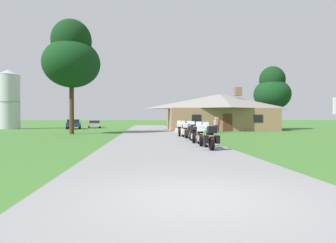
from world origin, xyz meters
TOP-DOWN VIEW (x-y plane):
  - ground_plane at (0.00, 20.00)m, footprint 500.00×500.00m
  - asphalt_driveway at (0.00, 18.00)m, footprint 6.40×80.00m
  - motorcycle_green_nearest_to_camera at (2.13, 8.49)m, footprint 0.73×2.08m
  - motorcycle_white_second_in_row at (2.06, 10.60)m, footprint 0.70×2.08m
  - motorcycle_orange_third_in_row at (2.01, 12.61)m, footprint 0.67×2.08m
  - motorcycle_black_fourth_in_row at (2.17, 14.76)m, footprint 0.79×2.08m
  - motorcycle_black_fifth_in_row at (2.10, 16.87)m, footprint 0.73×2.08m
  - motorcycle_orange_farthest_in_row at (1.91, 19.10)m, footprint 0.83×2.08m
  - stone_lodge at (8.83, 32.55)m, footprint 14.14×7.74m
  - bystander_red_shirt_near_lodge at (7.18, 27.13)m, footprint 0.43×0.41m
  - bystander_gray_shirt_beside_signpost at (6.45, 25.06)m, footprint 0.35×0.51m
  - tree_right_of_lodge at (17.03, 35.07)m, footprint 5.13×5.13m
  - tree_left_near at (-8.14, 24.20)m, footprint 5.55×5.55m
  - metal_silo_distant at (-20.90, 39.53)m, footprint 3.19×3.19m
  - parked_navy_suv_far_left at (-11.37, 38.75)m, footprint 2.62×4.85m
  - parked_silver_sedan_far_left at (-9.16, 43.37)m, footprint 2.55×4.46m

SIDE VIEW (x-z plane):
  - ground_plane at x=0.00m, z-range 0.00..0.00m
  - asphalt_driveway at x=0.00m, z-range 0.00..0.06m
  - motorcycle_green_nearest_to_camera at x=2.13m, z-range -0.04..1.26m
  - motorcycle_black_fourth_in_row at x=2.17m, z-range -0.04..1.26m
  - motorcycle_black_fifth_in_row at x=2.10m, z-range -0.04..1.26m
  - motorcycle_orange_farthest_in_row at x=1.91m, z-range -0.04..1.26m
  - motorcycle_white_second_in_row at x=2.06m, z-range -0.03..1.27m
  - motorcycle_orange_third_in_row at x=2.01m, z-range -0.03..1.27m
  - parked_silver_sedan_far_left at x=-9.16m, z-range 0.04..1.24m
  - parked_navy_suv_far_left at x=-11.37m, z-range 0.08..1.48m
  - bystander_gray_shirt_beside_signpost at x=6.45m, z-range 0.10..1.76m
  - bystander_red_shirt_near_lodge at x=7.18m, z-range 0.11..1.79m
  - stone_lodge at x=8.83m, z-range -0.38..5.25m
  - metal_silo_distant at x=-20.90m, z-range 0.01..8.71m
  - tree_right_of_lodge at x=17.03m, z-range 1.09..10.01m
  - tree_left_near at x=-8.14m, z-range 1.96..13.21m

